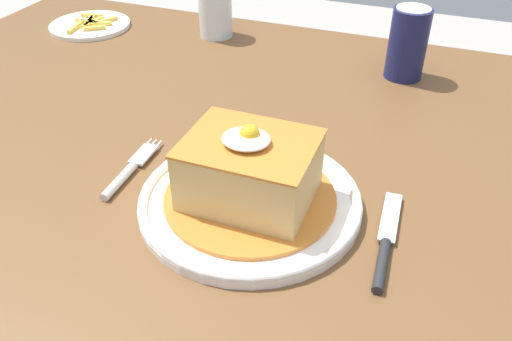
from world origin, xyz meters
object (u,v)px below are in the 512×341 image
(main_plate, at_px, (250,200))
(knife, at_px, (384,250))
(soda_can, at_px, (408,44))
(side_plate_fries, at_px, (90,25))
(fork, at_px, (128,172))
(drinking_glass, at_px, (215,14))

(main_plate, xyz_separation_m, knife, (0.17, -0.02, -0.00))
(main_plate, bearing_deg, knife, -8.40)
(soda_can, bearing_deg, side_plate_fries, 179.92)
(side_plate_fries, bearing_deg, main_plate, -38.71)
(fork, distance_m, soda_can, 0.53)
(main_plate, distance_m, fork, 0.17)
(main_plate, height_order, knife, main_plate)
(main_plate, height_order, fork, main_plate)
(drinking_glass, bearing_deg, knife, -49.67)
(main_plate, distance_m, soda_can, 0.45)
(knife, relative_size, side_plate_fries, 0.97)
(drinking_glass, bearing_deg, side_plate_fries, -168.28)
(knife, height_order, side_plate_fries, side_plate_fries)
(main_plate, distance_m, knife, 0.17)
(main_plate, relative_size, soda_can, 2.20)
(fork, xyz_separation_m, soda_can, (0.29, 0.44, 0.06))
(fork, distance_m, drinking_glass, 0.50)
(side_plate_fries, bearing_deg, knife, -32.90)
(fork, xyz_separation_m, drinking_glass, (-0.10, 0.49, 0.04))
(fork, distance_m, knife, 0.34)
(drinking_glass, xyz_separation_m, side_plate_fries, (-0.27, -0.06, -0.04))
(knife, bearing_deg, soda_can, 95.97)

